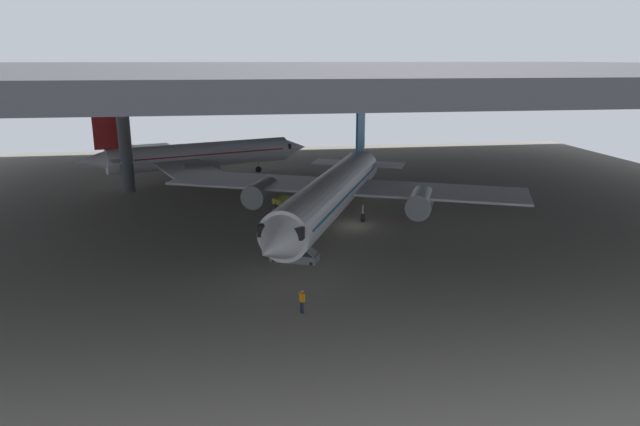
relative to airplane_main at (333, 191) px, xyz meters
The scene contains 8 objects.
ground_plane 3.98m from the airplane_main, ahead, with size 110.00×110.00×0.00m, color gray.
hangar_structure 18.12m from the airplane_main, 83.70° to the left, with size 121.00×99.00×16.05m.
airplane_main is the anchor object (origin of this frame).
boarding_stairs 11.60m from the airplane_main, 117.38° to the right, with size 4.61×3.07×4.88m.
crew_worker_near_nose 21.41m from the airplane_main, 105.74° to the right, with size 0.38×0.47×1.71m.
crew_worker_by_stairs 9.21m from the airplane_main, 134.40° to the right, with size 0.51×0.35×1.71m.
airplane_distant 30.96m from the airplane_main, 118.94° to the left, with size 33.27×33.03×10.83m.
baggage_tug 11.13m from the airplane_main, 114.46° to the left, with size 2.34×2.45×0.90m.
Camera 1 is at (-11.65, -55.96, 16.74)m, focal length 32.16 mm.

